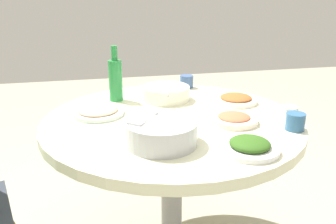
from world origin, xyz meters
The scene contains 11 objects.
round_dining_table centered at (0.00, 0.00, 0.69)m, with size 1.15×1.15×0.78m.
rice_bowl centered at (0.10, 0.27, 0.82)m, with size 0.27×0.27×0.10m.
soup_bowl centered at (-0.03, -0.26, 0.81)m, with size 0.25×0.27×0.07m.
dish_stirfry centered at (-0.36, -0.14, 0.79)m, with size 0.21×0.21×0.04m.
dish_noodles centered at (0.32, -0.10, 0.79)m, with size 0.23×0.23×0.04m.
dish_greens centered at (-0.19, 0.40, 0.79)m, with size 0.21×0.21×0.05m.
dish_tofu_braise centered at (-0.25, 0.12, 0.79)m, with size 0.21×0.21×0.04m.
green_bottle centered at (0.22, -0.31, 0.89)m, with size 0.07×0.07×0.28m.
tea_cup_near centered at (-0.46, 0.25, 0.81)m, with size 0.08×0.08×0.07m, color #2F5F8E.
tea_cup_far centered at (-0.20, -0.47, 0.81)m, with size 0.08×0.08×0.07m, color #3C5A8D.
tea_cup_side centered at (-0.50, 0.13, 0.80)m, with size 0.07×0.07×0.06m, color white.
Camera 1 is at (0.34, 1.43, 1.31)m, focal length 37.10 mm.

